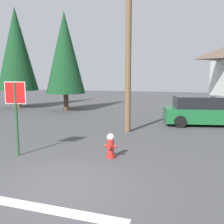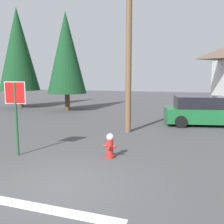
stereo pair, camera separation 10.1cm
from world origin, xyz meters
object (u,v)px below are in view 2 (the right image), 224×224
Objects in this scene: stop_sign_near at (16,103)px; pine_tree_mid_left at (18,49)px; pine_tree_tall_left at (66,53)px; utility_pole at (129,42)px; fire_hydrant at (110,146)px; parked_car at (205,111)px.

stop_sign_near is 14.40m from pine_tree_mid_left.
stop_sign_near is at bearing -71.22° from pine_tree_tall_left.
pine_tree_tall_left is 0.90× the size of pine_tree_mid_left.
pine_tree_tall_left is (-3.65, 10.72, 2.69)m from stop_sign_near.
fire_hydrant is at bearing -85.27° from utility_pole.
stop_sign_near is 11.64m from pine_tree_tall_left.
utility_pole is 1.71× the size of parked_car.
pine_tree_tall_left is at bearing 162.57° from parked_car.
parked_car is at bearing 49.67° from stop_sign_near.
pine_tree_tall_left is at bearing 123.79° from fire_hydrant.
fire_hydrant is at bearing -115.73° from parked_car.
utility_pole is 0.96× the size of pine_tree_mid_left.
pine_tree_tall_left reaches higher than fire_hydrant.
stop_sign_near is 3.05× the size of fire_hydrant.
parked_car is 0.63× the size of pine_tree_tall_left.
pine_tree_tall_left is at bearing 136.27° from utility_pole.
pine_tree_mid_left is (-14.85, 3.67, 4.19)m from parked_car.
pine_tree_mid_left is at bearing 126.86° from stop_sign_near.
fire_hydrant is 0.10× the size of utility_pole.
fire_hydrant is 0.10× the size of pine_tree_mid_left.
fire_hydrant is (3.09, 0.66, -1.39)m from stop_sign_near.
parked_car is (6.42, 7.56, -1.03)m from stop_sign_near.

